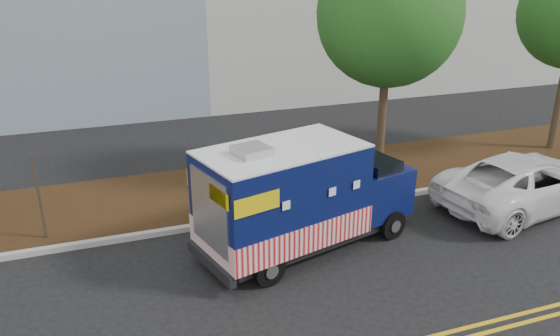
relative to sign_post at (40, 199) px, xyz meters
name	(u,v)px	position (x,y,z in m)	size (l,w,h in m)	color
ground	(239,249)	(4.51, -1.96, -1.20)	(120.00, 120.00, 0.00)	black
curb	(225,222)	(4.51, -0.56, -1.12)	(120.00, 0.18, 0.15)	#9E9E99
mulch_strip	(208,193)	(4.51, 1.54, -1.12)	(120.00, 4.00, 0.15)	black
tree_c	(389,14)	(9.93, 0.82, 4.01)	(4.25, 4.25, 7.35)	#38281C
sign_post	(40,199)	(0.00, 0.00, 0.00)	(0.06, 0.06, 2.40)	#473828
food_truck	(299,200)	(5.92, -2.39, 0.13)	(5.89, 3.38, 2.93)	black
white_car	(526,182)	(12.94, -2.28, -0.43)	(2.55, 5.52, 1.54)	white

